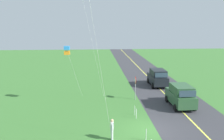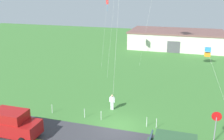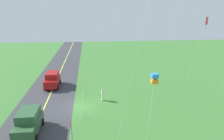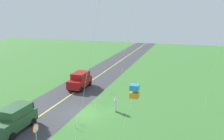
# 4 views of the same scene
# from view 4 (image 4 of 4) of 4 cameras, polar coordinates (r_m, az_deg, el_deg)

# --- Properties ---
(ground_plane) EXTENTS (120.00, 120.00, 0.10)m
(ground_plane) POSITION_cam_4_polar(r_m,az_deg,el_deg) (25.64, -7.06, -10.54)
(ground_plane) COLOR #3D7533
(asphalt_road) EXTENTS (120.00, 7.00, 0.00)m
(asphalt_road) POSITION_cam_4_polar(r_m,az_deg,el_deg) (27.46, -14.73, -9.08)
(asphalt_road) COLOR #38383D
(asphalt_road) RESTS_ON ground
(road_centre_stripe) EXTENTS (120.00, 0.16, 0.00)m
(road_centre_stripe) POSITION_cam_4_polar(r_m,az_deg,el_deg) (27.45, -14.73, -9.08)
(road_centre_stripe) COLOR #E5E04C
(road_centre_stripe) RESTS_ON asphalt_road
(car_suv_foreground) EXTENTS (4.40, 2.12, 2.24)m
(car_suv_foreground) POSITION_cam_4_polar(r_m,az_deg,el_deg) (23.37, -22.65, -10.85)
(car_suv_foreground) COLOR #2D5633
(car_suv_foreground) RESTS_ON ground
(car_parked_west_near) EXTENTS (4.40, 2.12, 2.24)m
(car_parked_west_near) POSITION_cam_4_polar(r_m,az_deg,el_deg) (33.46, -7.84, -2.46)
(car_parked_west_near) COLOR maroon
(car_parked_west_near) RESTS_ON ground
(stop_sign) EXTENTS (0.76, 0.08, 2.56)m
(stop_sign) POSITION_cam_4_polar(r_m,az_deg,el_deg) (18.85, -18.05, -14.38)
(stop_sign) COLOR gray
(stop_sign) RESTS_ON ground
(person_adult_near) EXTENTS (0.58, 0.22, 1.60)m
(person_adult_near) POSITION_cam_4_polar(r_m,az_deg,el_deg) (25.53, 0.83, -8.30)
(person_adult_near) COLOR silver
(person_adult_near) RESTS_ON ground
(kite_green_far) EXTENTS (2.74, 1.61, 6.04)m
(kite_green_far) POSITION_cam_4_polar(r_m,az_deg,el_deg) (15.09, 5.51, -5.20)
(kite_green_far) COLOR silver
(kite_green_far) RESTS_ON ground
(fence_post_0) EXTENTS (0.05, 0.05, 0.90)m
(fence_post_0) POSITION_cam_4_polar(r_m,az_deg,el_deg) (31.13, -0.50, -4.94)
(fence_post_0) COLOR silver
(fence_post_0) RESTS_ON ground
(fence_post_1) EXTENTS (0.05, 0.05, 0.90)m
(fence_post_1) POSITION_cam_4_polar(r_m,az_deg,el_deg) (28.14, -2.74, -7.06)
(fence_post_1) COLOR silver
(fence_post_1) RESTS_ON ground
(fence_post_2) EXTENTS (0.05, 0.05, 0.90)m
(fence_post_2) POSITION_cam_4_polar(r_m,az_deg,el_deg) (26.73, -4.01, -8.24)
(fence_post_2) COLOR silver
(fence_post_2) RESTS_ON ground
(fence_post_3) EXTENTS (0.05, 0.05, 0.90)m
(fence_post_3) POSITION_cam_4_polar(r_m,az_deg,el_deg) (23.23, -8.03, -11.92)
(fence_post_3) COLOR silver
(fence_post_3) RESTS_ON ground
(fence_post_4) EXTENTS (0.05, 0.05, 0.90)m
(fence_post_4) POSITION_cam_4_polar(r_m,az_deg,el_deg) (22.56, -8.99, -12.78)
(fence_post_4) COLOR silver
(fence_post_4) RESTS_ON ground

